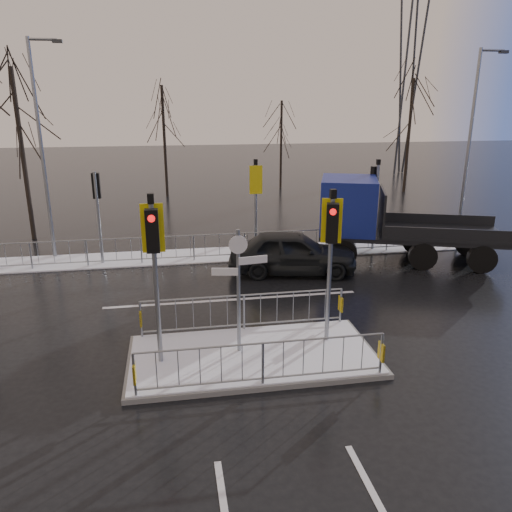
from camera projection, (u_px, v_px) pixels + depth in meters
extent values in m
plane|color=black|center=(252.00, 358.00, 12.22)|extent=(120.00, 120.00, 0.00)
cube|color=white|center=(218.00, 255.00, 20.29)|extent=(30.00, 2.00, 0.04)
cube|color=silver|center=(233.00, 300.00, 15.79)|extent=(8.00, 0.15, 0.01)
cube|color=slate|center=(252.00, 356.00, 12.20)|extent=(6.00, 3.00, 0.12)
cube|color=white|center=(252.00, 353.00, 12.18)|extent=(5.85, 2.85, 0.03)
cube|color=gold|center=(134.00, 373.00, 10.28)|extent=(0.05, 0.28, 0.42)
cube|color=gold|center=(381.00, 352.00, 11.15)|extent=(0.05, 0.28, 0.42)
cube|color=gold|center=(141.00, 318.00, 12.88)|extent=(0.05, 0.28, 0.42)
cube|color=gold|center=(341.00, 304.00, 13.75)|extent=(0.05, 0.28, 0.42)
cylinder|color=gray|center=(156.00, 287.00, 11.25)|extent=(0.11, 0.11, 3.80)
cube|color=black|center=(152.00, 231.00, 10.68)|extent=(0.28, 0.22, 0.95)
cylinder|color=red|center=(151.00, 218.00, 10.49)|extent=(0.16, 0.04, 0.16)
cube|color=yellow|center=(153.00, 228.00, 10.92)|extent=(0.50, 0.03, 1.10)
cube|color=black|center=(151.00, 199.00, 10.65)|extent=(0.14, 0.14, 0.22)
cylinder|color=gray|center=(329.00, 273.00, 12.32)|extent=(0.11, 0.11, 3.70)
cube|color=black|center=(332.00, 223.00, 11.76)|extent=(0.33, 0.28, 0.95)
cylinder|color=red|center=(333.00, 212.00, 11.57)|extent=(0.16, 0.08, 0.16)
cube|color=yellow|center=(332.00, 221.00, 12.00)|extent=(0.49, 0.16, 1.10)
cube|color=black|center=(333.00, 194.00, 11.73)|extent=(0.14, 0.14, 0.22)
cylinder|color=gray|center=(239.00, 293.00, 11.85)|extent=(0.09, 0.09, 3.10)
cube|color=silver|center=(253.00, 260.00, 11.67)|extent=(0.70, 0.14, 0.18)
cube|color=silver|center=(225.00, 272.00, 11.64)|extent=(0.62, 0.15, 0.18)
cylinder|color=silver|center=(238.00, 245.00, 11.46)|extent=(0.44, 0.03, 0.44)
cylinder|color=gray|center=(99.00, 218.00, 18.75)|extent=(0.11, 0.11, 3.50)
cube|color=black|center=(96.00, 186.00, 18.56)|extent=(0.28, 0.22, 0.95)
cylinder|color=red|center=(96.00, 177.00, 18.57)|extent=(0.16, 0.04, 0.16)
cylinder|color=gray|center=(256.00, 211.00, 19.71)|extent=(0.11, 0.11, 3.60)
cube|color=black|center=(255.00, 179.00, 19.50)|extent=(0.28, 0.22, 0.95)
cylinder|color=red|center=(254.00, 171.00, 19.51)|extent=(0.16, 0.04, 0.16)
cube|color=yellow|center=(256.00, 180.00, 19.26)|extent=(0.50, 0.03, 1.10)
cube|color=black|center=(256.00, 162.00, 19.13)|extent=(0.14, 0.14, 0.22)
cylinder|color=gray|center=(375.00, 208.00, 20.53)|extent=(0.11, 0.11, 3.50)
cube|color=black|center=(374.00, 178.00, 20.33)|extent=(0.33, 0.28, 0.95)
cylinder|color=red|center=(373.00, 170.00, 20.33)|extent=(0.16, 0.08, 0.16)
cube|color=black|center=(378.00, 162.00, 19.97)|extent=(0.14, 0.14, 0.22)
imported|color=black|center=(292.00, 252.00, 18.01)|extent=(4.86, 2.68, 1.57)
cylinder|color=black|center=(343.00, 252.00, 18.90)|extent=(1.08, 0.63, 1.04)
cylinder|color=black|center=(343.00, 237.00, 20.94)|extent=(1.08, 0.63, 1.04)
cylinder|color=black|center=(423.00, 256.00, 18.44)|extent=(1.08, 0.63, 1.04)
cylinder|color=black|center=(415.00, 240.00, 20.49)|extent=(1.08, 0.63, 1.04)
cylinder|color=black|center=(482.00, 259.00, 18.12)|extent=(1.08, 0.63, 1.04)
cylinder|color=black|center=(468.00, 243.00, 20.17)|extent=(1.08, 0.63, 1.04)
cube|color=black|center=(409.00, 235.00, 19.38)|extent=(7.25, 4.50, 0.17)
cube|color=navy|center=(348.00, 205.00, 19.42)|extent=(2.78, 3.03, 2.07)
cube|color=black|center=(375.00, 195.00, 19.14)|extent=(0.72, 1.97, 1.14)
cube|color=#2D3033|center=(331.00, 233.00, 19.86)|extent=(0.90, 2.29, 0.36)
cube|color=black|center=(440.00, 233.00, 19.16)|extent=(5.13, 3.85, 0.12)
cube|color=black|center=(382.00, 210.00, 19.26)|extent=(0.89, 2.38, 1.56)
cylinder|color=black|center=(23.00, 157.00, 21.56)|extent=(0.20, 0.20, 7.36)
cylinder|color=black|center=(165.00, 142.00, 31.53)|extent=(0.19, 0.19, 6.90)
cylinder|color=black|center=(281.00, 145.00, 34.85)|extent=(0.16, 0.16, 5.98)
cylinder|color=black|center=(409.00, 137.00, 33.11)|extent=(0.20, 0.20, 7.36)
cylinder|color=gray|center=(468.00, 151.00, 20.70)|extent=(0.14, 0.14, 8.00)
cylinder|color=gray|center=(492.00, 50.00, 19.61)|extent=(1.00, 0.10, 0.10)
cube|color=#2D3033|center=(504.00, 52.00, 19.71)|extent=(0.35, 0.18, 0.12)
cylinder|color=gray|center=(42.00, 154.00, 18.86)|extent=(0.14, 0.14, 8.20)
cylinder|color=gray|center=(42.00, 39.00, 17.74)|extent=(1.00, 0.10, 0.10)
cube|color=#2D3033|center=(57.00, 41.00, 17.84)|extent=(0.35, 0.18, 0.12)
cylinder|color=#2D3033|center=(415.00, 49.00, 40.98)|extent=(1.18, 1.18, 19.97)
cylinder|color=#2D3033|center=(401.00, 49.00, 40.78)|extent=(1.18, 1.18, 19.97)
cylinder|color=#2D3033|center=(422.00, 48.00, 39.85)|extent=(1.18, 1.18, 19.97)
cylinder|color=#2D3033|center=(408.00, 47.00, 39.66)|extent=(1.18, 1.18, 19.97)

